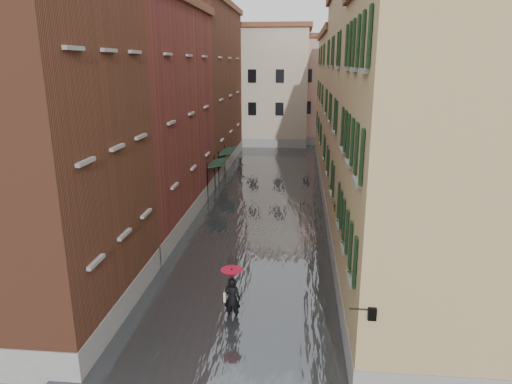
% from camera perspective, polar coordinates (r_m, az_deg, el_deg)
% --- Properties ---
extents(ground, '(120.00, 120.00, 0.00)m').
position_cam_1_polar(ground, '(19.54, -2.02, -12.86)').
color(ground, slate).
rests_on(ground, ground).
extents(floodwater, '(10.00, 60.00, 0.20)m').
position_cam_1_polar(floodwater, '(31.47, 1.06, -1.30)').
color(floodwater, '#44484C').
rests_on(floodwater, ground).
extents(building_left_near, '(6.00, 8.00, 13.00)m').
position_cam_1_polar(building_left_near, '(17.88, -26.09, 4.95)').
color(building_left_near, brown).
rests_on(building_left_near, ground).
extents(building_left_mid, '(6.00, 14.00, 12.50)m').
position_cam_1_polar(building_left_mid, '(27.78, -14.28, 8.90)').
color(building_left_mid, brown).
rests_on(building_left_mid, ground).
extents(building_left_far, '(6.00, 16.00, 14.00)m').
position_cam_1_polar(building_left_far, '(42.10, -7.44, 12.49)').
color(building_left_far, brown).
rests_on(building_left_far, ground).
extents(building_right_near, '(6.00, 8.00, 11.50)m').
position_cam_1_polar(building_right_near, '(16.11, 22.26, 1.60)').
color(building_right_near, '#A28553').
rests_on(building_right_near, ground).
extents(building_right_mid, '(6.00, 14.00, 13.00)m').
position_cam_1_polar(building_right_mid, '(26.56, 15.85, 9.03)').
color(building_right_mid, '#A08061').
rests_on(building_right_mid, ground).
extents(building_right_far, '(6.00, 16.00, 11.50)m').
position_cam_1_polar(building_right_far, '(41.41, 12.22, 10.47)').
color(building_right_far, '#A28553').
rests_on(building_right_far, ground).
extents(building_end_cream, '(12.00, 9.00, 13.00)m').
position_cam_1_polar(building_end_cream, '(55.31, 0.02, 12.87)').
color(building_end_cream, '#BEAF97').
rests_on(building_end_cream, ground).
extents(building_end_pink, '(10.00, 9.00, 12.00)m').
position_cam_1_polar(building_end_pink, '(57.20, 9.44, 12.26)').
color(building_end_pink, '#CFA192').
rests_on(building_end_pink, ground).
extents(awning_near, '(1.09, 2.74, 2.80)m').
position_cam_1_polar(awning_near, '(32.59, -4.87, 3.53)').
color(awning_near, black).
rests_on(awning_near, ground).
extents(awning_far, '(1.09, 3.00, 2.80)m').
position_cam_1_polar(awning_far, '(36.92, -3.62, 5.03)').
color(awning_far, black).
rests_on(awning_far, ground).
extents(wall_lantern, '(0.71, 0.22, 0.35)m').
position_cam_1_polar(wall_lantern, '(12.86, 14.21, -14.44)').
color(wall_lantern, black).
rests_on(wall_lantern, ground).
extents(window_planters, '(0.59, 10.74, 0.84)m').
position_cam_1_polar(window_planters, '(18.59, 10.81, -2.87)').
color(window_planters, '#9D5433').
rests_on(window_planters, ground).
extents(pedestrian_main, '(0.86, 0.86, 2.06)m').
position_cam_1_polar(pedestrian_main, '(17.41, -3.01, -12.26)').
color(pedestrian_main, black).
rests_on(pedestrian_main, ground).
extents(pedestrian_far, '(0.84, 0.76, 1.42)m').
position_cam_1_polar(pedestrian_far, '(39.96, -1.92, 3.31)').
color(pedestrian_far, black).
rests_on(pedestrian_far, ground).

